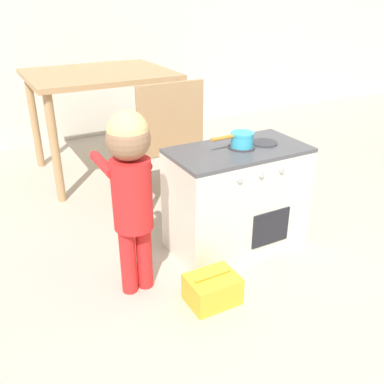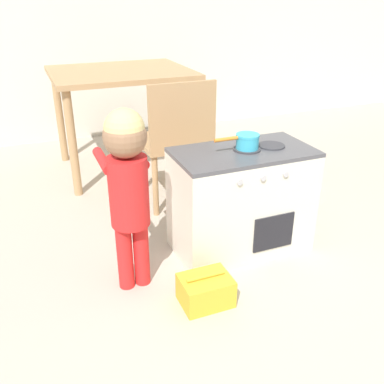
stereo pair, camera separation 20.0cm
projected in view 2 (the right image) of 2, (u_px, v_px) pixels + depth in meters
play_kitchen at (241, 201)px, 2.23m from camera, size 0.70×0.39×0.56m
toy_pot at (247, 140)px, 2.09m from camera, size 0.24×0.12×0.07m
child_figure at (127, 176)px, 1.81m from camera, size 0.20×0.34×0.85m
toy_basket at (206, 290)px, 1.90m from camera, size 0.22×0.17×0.15m
dining_table at (121, 85)px, 3.10m from camera, size 0.98×0.82×0.75m
dining_chair_near at (176, 139)px, 2.63m from camera, size 0.41×0.41×0.81m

